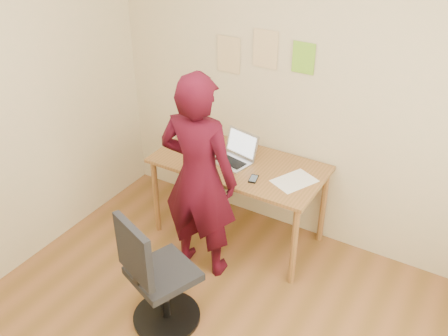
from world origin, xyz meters
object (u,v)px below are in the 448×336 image
Objects in this scene: desk at (239,172)px; office_chair at (156,281)px; laptop at (235,155)px; phone at (254,179)px; person at (199,178)px.

desk is 1.18m from office_chair.
desk is at bearing 111.23° from office_chair.
phone is (0.27, -0.18, -0.05)m from laptop.
laptop is at bearing 156.29° from desk.
laptop reaches higher than desk.
desk is 0.84× the size of person.
office_chair is 0.56× the size of person.
person reaches higher than laptop.
office_chair is at bearing -89.62° from desk.
desk is 1.50× the size of office_chair.
phone is at bearing -36.26° from desk.
office_chair is 0.80m from person.
laptop reaches higher than office_chair.
person is at bearing 117.53° from office_chair.
office_chair is (0.06, -1.18, -0.39)m from laptop.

